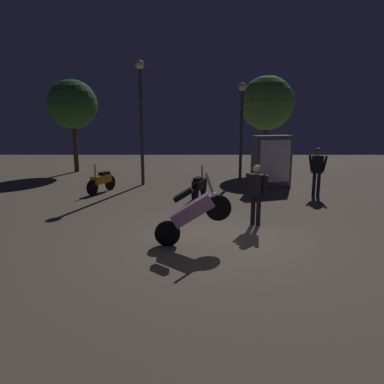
{
  "coord_description": "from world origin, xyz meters",
  "views": [
    {
      "loc": [
        -0.6,
        -7.76,
        2.72
      ],
      "look_at": [
        -0.58,
        0.61,
        1.0
      ],
      "focal_mm": 33.07,
      "sensor_mm": 36.0,
      "label": 1
    }
  ],
  "objects_px": {
    "motorcycle_orange_parked_right": "(101,181)",
    "streetlamp_far": "(140,107)",
    "motorcycle_black_parked_left": "(199,186)",
    "person_rider_beside": "(256,190)",
    "person_bystander_far": "(317,167)",
    "motorcycle_pink_foreground": "(192,213)",
    "kiosk_billboard": "(271,162)",
    "streetlamp_near": "(241,118)"
  },
  "relations": [
    {
      "from": "motorcycle_orange_parked_right",
      "to": "kiosk_billboard",
      "type": "distance_m",
      "value": 6.76
    },
    {
      "from": "person_rider_beside",
      "to": "streetlamp_near",
      "type": "bearing_deg",
      "value": -145.58
    },
    {
      "from": "person_bystander_far",
      "to": "streetlamp_far",
      "type": "relative_size",
      "value": 0.34
    },
    {
      "from": "motorcycle_orange_parked_right",
      "to": "person_bystander_far",
      "type": "relative_size",
      "value": 0.9
    },
    {
      "from": "motorcycle_pink_foreground",
      "to": "streetlamp_far",
      "type": "xyz_separation_m",
      "value": [
        -2.1,
        7.47,
        2.46
      ]
    },
    {
      "from": "motorcycle_black_parked_left",
      "to": "streetlamp_far",
      "type": "distance_m",
      "value": 4.47
    },
    {
      "from": "person_bystander_far",
      "to": "kiosk_billboard",
      "type": "height_order",
      "value": "kiosk_billboard"
    },
    {
      "from": "person_bystander_far",
      "to": "motorcycle_pink_foreground",
      "type": "bearing_deg",
      "value": -8.97
    },
    {
      "from": "person_rider_beside",
      "to": "person_bystander_far",
      "type": "height_order",
      "value": "person_bystander_far"
    },
    {
      "from": "streetlamp_near",
      "to": "streetlamp_far",
      "type": "relative_size",
      "value": 0.86
    },
    {
      "from": "motorcycle_pink_foreground",
      "to": "motorcycle_black_parked_left",
      "type": "distance_m",
      "value": 4.87
    },
    {
      "from": "motorcycle_black_parked_left",
      "to": "person_rider_beside",
      "type": "distance_m",
      "value": 3.62
    },
    {
      "from": "motorcycle_pink_foreground",
      "to": "person_rider_beside",
      "type": "distance_m",
      "value": 2.28
    },
    {
      "from": "person_rider_beside",
      "to": "person_bystander_far",
      "type": "bearing_deg",
      "value": -179.15
    },
    {
      "from": "motorcycle_orange_parked_right",
      "to": "streetlamp_near",
      "type": "height_order",
      "value": "streetlamp_near"
    },
    {
      "from": "motorcycle_orange_parked_right",
      "to": "kiosk_billboard",
      "type": "height_order",
      "value": "kiosk_billboard"
    },
    {
      "from": "motorcycle_pink_foreground",
      "to": "streetlamp_far",
      "type": "height_order",
      "value": "streetlamp_far"
    },
    {
      "from": "streetlamp_far",
      "to": "person_rider_beside",
      "type": "bearing_deg",
      "value": -57.6
    },
    {
      "from": "motorcycle_black_parked_left",
      "to": "motorcycle_orange_parked_right",
      "type": "relative_size",
      "value": 1.03
    },
    {
      "from": "streetlamp_far",
      "to": "kiosk_billboard",
      "type": "bearing_deg",
      "value": -6.72
    },
    {
      "from": "person_rider_beside",
      "to": "motorcycle_pink_foreground",
      "type": "bearing_deg",
      "value": -7.71
    },
    {
      "from": "motorcycle_pink_foreground",
      "to": "person_rider_beside",
      "type": "bearing_deg",
      "value": 44.03
    },
    {
      "from": "person_rider_beside",
      "to": "person_bystander_far",
      "type": "xyz_separation_m",
      "value": [
        2.81,
        3.58,
        0.1
      ]
    },
    {
      "from": "person_bystander_far",
      "to": "streetlamp_far",
      "type": "distance_m",
      "value": 7.29
    },
    {
      "from": "person_rider_beside",
      "to": "person_bystander_far",
      "type": "relative_size",
      "value": 0.92
    },
    {
      "from": "streetlamp_far",
      "to": "kiosk_billboard",
      "type": "distance_m",
      "value": 5.76
    },
    {
      "from": "motorcycle_black_parked_left",
      "to": "motorcycle_pink_foreground",
      "type": "bearing_deg",
      "value": -166.45
    },
    {
      "from": "streetlamp_near",
      "to": "person_rider_beside",
      "type": "bearing_deg",
      "value": -94.58
    },
    {
      "from": "motorcycle_orange_parked_right",
      "to": "streetlamp_near",
      "type": "relative_size",
      "value": 0.36
    },
    {
      "from": "motorcycle_black_parked_left",
      "to": "streetlamp_far",
      "type": "bearing_deg",
      "value": 58.54
    },
    {
      "from": "motorcycle_black_parked_left",
      "to": "kiosk_billboard",
      "type": "bearing_deg",
      "value": -39.65
    },
    {
      "from": "person_rider_beside",
      "to": "kiosk_billboard",
      "type": "height_order",
      "value": "kiosk_billboard"
    },
    {
      "from": "motorcycle_black_parked_left",
      "to": "person_rider_beside",
      "type": "relative_size",
      "value": 1.02
    },
    {
      "from": "motorcycle_orange_parked_right",
      "to": "streetlamp_far",
      "type": "distance_m",
      "value": 3.49
    },
    {
      "from": "motorcycle_black_parked_left",
      "to": "streetlamp_near",
      "type": "bearing_deg",
      "value": -8.77
    },
    {
      "from": "motorcycle_black_parked_left",
      "to": "motorcycle_orange_parked_right",
      "type": "bearing_deg",
      "value": 91.99
    },
    {
      "from": "motorcycle_pink_foreground",
      "to": "streetlamp_far",
      "type": "bearing_deg",
      "value": 106.42
    },
    {
      "from": "motorcycle_orange_parked_right",
      "to": "streetlamp_far",
      "type": "bearing_deg",
      "value": 163.4
    },
    {
      "from": "motorcycle_pink_foreground",
      "to": "person_rider_beside",
      "type": "xyz_separation_m",
      "value": [
        1.65,
        1.56,
        0.2
      ]
    },
    {
      "from": "kiosk_billboard",
      "to": "motorcycle_pink_foreground",
      "type": "bearing_deg",
      "value": 46.63
    },
    {
      "from": "motorcycle_orange_parked_right",
      "to": "streetlamp_near",
      "type": "bearing_deg",
      "value": 142.42
    },
    {
      "from": "motorcycle_pink_foreground",
      "to": "person_rider_beside",
      "type": "height_order",
      "value": "motorcycle_pink_foreground"
    }
  ]
}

